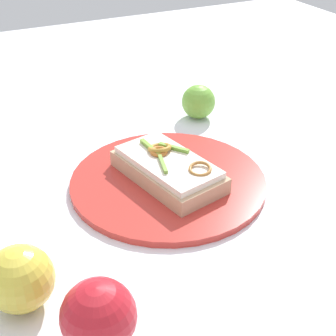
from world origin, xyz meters
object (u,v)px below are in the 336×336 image
Objects in this scene: plate at (168,181)px; apple_1 at (20,279)px; apple_0 at (99,316)px; sandwich at (168,168)px; apple_2 at (198,102)px.

plate is 3.95× the size of apple_1.
plate is 0.32m from apple_0.
sandwich is at bearing -22.92° from plate.
plate is at bearing -59.61° from apple_1.
apple_1 reaches higher than apple_2.
sandwich is at bearing 140.09° from apple_2.
apple_0 is (-0.25, 0.20, 0.04)m from plate.
plate is 0.26m from apple_2.
apple_0 reaches higher than apple_2.
apple_0 is 1.02× the size of apple_1.
apple_0 is 0.11m from apple_1.
apple_2 is (0.35, -0.43, -0.01)m from apple_1.
apple_1 reaches higher than plate.
plate is 0.31m from apple_1.
apple_0 is at bearing 140.52° from apple_2.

